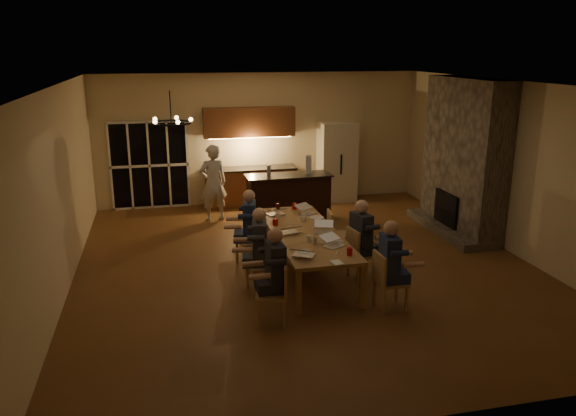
# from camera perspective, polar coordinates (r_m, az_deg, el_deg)

# --- Properties ---
(floor) EXTENTS (9.00, 9.00, 0.00)m
(floor) POSITION_cam_1_polar(r_m,az_deg,el_deg) (10.17, 1.76, -5.80)
(floor) COLOR brown
(floor) RESTS_ON ground
(back_wall) EXTENTS (8.00, 0.04, 3.20)m
(back_wall) POSITION_cam_1_polar(r_m,az_deg,el_deg) (14.03, -2.88, 7.06)
(back_wall) COLOR #CABE8F
(back_wall) RESTS_ON ground
(left_wall) EXTENTS (0.04, 9.00, 3.20)m
(left_wall) POSITION_cam_1_polar(r_m,az_deg,el_deg) (9.52, -22.27, 1.57)
(left_wall) COLOR #CABE8F
(left_wall) RESTS_ON ground
(right_wall) EXTENTS (0.04, 9.00, 3.20)m
(right_wall) POSITION_cam_1_polar(r_m,az_deg,el_deg) (11.38, 21.87, 3.82)
(right_wall) COLOR #CABE8F
(right_wall) RESTS_ON ground
(ceiling) EXTENTS (8.00, 9.00, 0.04)m
(ceiling) POSITION_cam_1_polar(r_m,az_deg,el_deg) (9.46, 1.93, 12.62)
(ceiling) COLOR white
(ceiling) RESTS_ON back_wall
(french_doors) EXTENTS (1.86, 0.08, 2.10)m
(french_doors) POSITION_cam_1_polar(r_m,az_deg,el_deg) (13.87, -13.89, 4.20)
(french_doors) COLOR black
(french_doors) RESTS_ON ground
(fireplace) EXTENTS (0.58, 2.50, 3.20)m
(fireplace) POSITION_cam_1_polar(r_m,az_deg,el_deg) (12.20, 17.47, 4.99)
(fireplace) COLOR #6F6457
(fireplace) RESTS_ON ground
(kitchenette) EXTENTS (2.24, 0.68, 2.40)m
(kitchenette) POSITION_cam_1_polar(r_m,az_deg,el_deg) (13.74, -3.86, 5.16)
(kitchenette) COLOR brown
(kitchenette) RESTS_ON ground
(refrigerator) EXTENTS (0.90, 0.68, 2.00)m
(refrigerator) POSITION_cam_1_polar(r_m,az_deg,el_deg) (14.24, 4.99, 4.70)
(refrigerator) COLOR beige
(refrigerator) RESTS_ON ground
(dining_table) EXTENTS (1.10, 3.17, 0.75)m
(dining_table) POSITION_cam_1_polar(r_m,az_deg,el_deg) (9.70, 1.71, -4.53)
(dining_table) COLOR #A27640
(dining_table) RESTS_ON ground
(bar_island) EXTENTS (1.90, 0.72, 1.08)m
(bar_island) POSITION_cam_1_polar(r_m,az_deg,el_deg) (12.48, 0.05, 0.97)
(bar_island) COLOR black
(bar_island) RESTS_ON ground
(chair_left_near) EXTENTS (0.52, 0.52, 0.89)m
(chair_left_near) POSITION_cam_1_polar(r_m,az_deg,el_deg) (7.98, -1.70, -8.70)
(chair_left_near) COLOR tan
(chair_left_near) RESTS_ON ground
(chair_left_mid) EXTENTS (0.51, 0.51, 0.89)m
(chair_left_mid) POSITION_cam_1_polar(r_m,az_deg,el_deg) (8.99, -2.71, -5.77)
(chair_left_mid) COLOR tan
(chair_left_mid) RESTS_ON ground
(chair_left_far) EXTENTS (0.56, 0.56, 0.89)m
(chair_left_far) POSITION_cam_1_polar(r_m,az_deg,el_deg) (10.09, -3.86, -3.31)
(chair_left_far) COLOR tan
(chair_left_far) RESTS_ON ground
(chair_right_near) EXTENTS (0.45, 0.45, 0.89)m
(chair_right_near) POSITION_cam_1_polar(r_m,az_deg,el_deg) (8.52, 10.42, -7.30)
(chair_right_near) COLOR tan
(chair_right_near) RESTS_ON ground
(chair_right_mid) EXTENTS (0.50, 0.50, 0.89)m
(chair_right_mid) POSITION_cam_1_polar(r_m,az_deg,el_deg) (9.55, 7.62, -4.57)
(chair_right_mid) COLOR tan
(chair_right_mid) RESTS_ON ground
(chair_right_far) EXTENTS (0.49, 0.49, 0.89)m
(chair_right_far) POSITION_cam_1_polar(r_m,az_deg,el_deg) (10.44, 5.33, -2.68)
(chair_right_far) COLOR tan
(chair_right_far) RESTS_ON ground
(person_left_near) EXTENTS (0.62, 0.62, 1.38)m
(person_left_near) POSITION_cam_1_polar(r_m,az_deg,el_deg) (7.99, -1.27, -6.73)
(person_left_near) COLOR #262931
(person_left_near) RESTS_ON ground
(person_right_near) EXTENTS (0.65, 0.65, 1.38)m
(person_right_near) POSITION_cam_1_polar(r_m,az_deg,el_deg) (8.42, 10.23, -5.77)
(person_right_near) COLOR navy
(person_right_near) RESTS_ON ground
(person_left_mid) EXTENTS (0.69, 0.69, 1.38)m
(person_left_mid) POSITION_cam_1_polar(r_m,az_deg,el_deg) (8.93, -2.88, -4.26)
(person_left_mid) COLOR #3C4147
(person_left_mid) RESTS_ON ground
(person_right_mid) EXTENTS (0.71, 0.71, 1.38)m
(person_right_mid) POSITION_cam_1_polar(r_m,az_deg,el_deg) (9.43, 7.39, -3.25)
(person_right_mid) COLOR #262931
(person_right_mid) RESTS_ON ground
(person_left_far) EXTENTS (0.70, 0.70, 1.38)m
(person_left_far) POSITION_cam_1_polar(r_m,az_deg,el_deg) (10.02, -3.92, -1.97)
(person_left_far) COLOR navy
(person_left_far) RESTS_ON ground
(standing_person) EXTENTS (0.71, 0.55, 1.74)m
(standing_person) POSITION_cam_1_polar(r_m,az_deg,el_deg) (12.62, -7.62, 2.53)
(standing_person) COLOR silver
(standing_person) RESTS_ON ground
(chandelier) EXTENTS (0.58, 0.58, 0.03)m
(chandelier) POSITION_cam_1_polar(r_m,az_deg,el_deg) (8.20, -11.77, 8.47)
(chandelier) COLOR black
(chandelier) RESTS_ON ceiling
(laptop_a) EXTENTS (0.42, 0.40, 0.23)m
(laptop_a) POSITION_cam_1_polar(r_m,az_deg,el_deg) (8.47, 1.63, -4.14)
(laptop_a) COLOR silver
(laptop_a) RESTS_ON dining_table
(laptop_b) EXTENTS (0.41, 0.40, 0.23)m
(laptop_b) POSITION_cam_1_polar(r_m,az_deg,el_deg) (8.88, 4.74, -3.21)
(laptop_b) COLOR silver
(laptop_b) RESTS_ON dining_table
(laptop_c) EXTENTS (0.38, 0.35, 0.23)m
(laptop_c) POSITION_cam_1_polar(r_m,az_deg,el_deg) (9.48, 0.03, -1.89)
(laptop_c) COLOR silver
(laptop_c) RESTS_ON dining_table
(laptop_d) EXTENTS (0.39, 0.37, 0.23)m
(laptop_d) POSITION_cam_1_polar(r_m,az_deg,el_deg) (9.52, 3.64, -1.85)
(laptop_d) COLOR silver
(laptop_d) RESTS_ON dining_table
(laptop_e) EXTENTS (0.37, 0.34, 0.23)m
(laptop_e) POSITION_cam_1_polar(r_m,az_deg,el_deg) (10.53, -1.28, -0.06)
(laptop_e) COLOR silver
(laptop_e) RESTS_ON dining_table
(laptop_f) EXTENTS (0.42, 0.41, 0.23)m
(laptop_f) POSITION_cam_1_polar(r_m,az_deg,el_deg) (10.57, 2.00, -0.01)
(laptop_f) COLOR silver
(laptop_f) RESTS_ON dining_table
(mug_front) EXTENTS (0.08, 0.08, 0.10)m
(mug_front) POSITION_cam_1_polar(r_m,az_deg,el_deg) (9.10, 2.18, -3.11)
(mug_front) COLOR silver
(mug_front) RESTS_ON dining_table
(mug_mid) EXTENTS (0.09, 0.09, 0.10)m
(mug_mid) POSITION_cam_1_polar(r_m,az_deg,el_deg) (10.12, 1.54, -1.11)
(mug_mid) COLOR silver
(mug_mid) RESTS_ON dining_table
(mug_back) EXTENTS (0.08, 0.08, 0.10)m
(mug_back) POSITION_cam_1_polar(r_m,az_deg,el_deg) (10.31, -1.06, -0.79)
(mug_back) COLOR silver
(mug_back) RESTS_ON dining_table
(redcup_near) EXTENTS (0.09, 0.09, 0.12)m
(redcup_near) POSITION_cam_1_polar(r_m,az_deg,el_deg) (8.55, 6.28, -4.41)
(redcup_near) COLOR red
(redcup_near) RESTS_ON dining_table
(redcup_mid) EXTENTS (0.10, 0.10, 0.12)m
(redcup_mid) POSITION_cam_1_polar(r_m,az_deg,el_deg) (9.91, -1.29, -1.43)
(redcup_mid) COLOR red
(redcup_mid) RESTS_ON dining_table
(redcup_far) EXTENTS (0.09, 0.09, 0.12)m
(redcup_far) POSITION_cam_1_polar(r_m,az_deg,el_deg) (10.88, 0.67, 0.18)
(redcup_far) COLOR red
(redcup_far) RESTS_ON dining_table
(can_silver) EXTENTS (0.06, 0.06, 0.12)m
(can_silver) POSITION_cam_1_polar(r_m,az_deg,el_deg) (8.97, 2.77, -3.35)
(can_silver) COLOR #B2B2B7
(can_silver) RESTS_ON dining_table
(can_cola) EXTENTS (0.07, 0.07, 0.12)m
(can_cola) POSITION_cam_1_polar(r_m,az_deg,el_deg) (10.85, -1.03, 0.12)
(can_cola) COLOR #3F0F0C
(can_cola) RESTS_ON dining_table
(can_right) EXTENTS (0.06, 0.06, 0.12)m
(can_right) POSITION_cam_1_polar(r_m,az_deg,el_deg) (9.94, 3.58, -1.41)
(can_right) COLOR #B2B2B7
(can_right) RESTS_ON dining_table
(plate_near) EXTENTS (0.26, 0.26, 0.02)m
(plate_near) POSITION_cam_1_polar(r_m,az_deg,el_deg) (9.10, 4.84, -3.43)
(plate_near) COLOR silver
(plate_near) RESTS_ON dining_table
(plate_left) EXTENTS (0.23, 0.23, 0.02)m
(plate_left) POSITION_cam_1_polar(r_m,az_deg,el_deg) (8.62, 1.65, -4.50)
(plate_left) COLOR silver
(plate_left) RESTS_ON dining_table
(plate_far) EXTENTS (0.27, 0.27, 0.02)m
(plate_far) POSITION_cam_1_polar(r_m,az_deg,el_deg) (10.33, 2.92, -1.00)
(plate_far) COLOR silver
(plate_far) RESTS_ON dining_table
(notepad) EXTENTS (0.18, 0.23, 0.01)m
(notepad) POSITION_cam_1_polar(r_m,az_deg,el_deg) (8.25, 5.01, -5.54)
(notepad) COLOR white
(notepad) RESTS_ON dining_table
(bar_bottle) EXTENTS (0.09, 0.09, 0.24)m
(bar_bottle) POSITION_cam_1_polar(r_m,az_deg,el_deg) (12.23, -1.96, 3.83)
(bar_bottle) COLOR #99999E
(bar_bottle) RESTS_ON bar_island
(bar_blender) EXTENTS (0.15, 0.15, 0.40)m
(bar_blender) POSITION_cam_1_polar(r_m,az_deg,el_deg) (12.45, 2.10, 4.43)
(bar_blender) COLOR silver
(bar_blender) RESTS_ON bar_island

